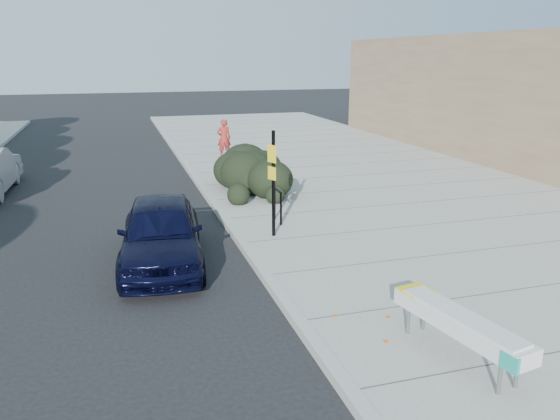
{
  "coord_description": "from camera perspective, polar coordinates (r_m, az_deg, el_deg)",
  "views": [
    {
      "loc": [
        -2.66,
        -9.55,
        4.28
      ],
      "look_at": [
        0.72,
        1.53,
        1.0
      ],
      "focal_mm": 35.0,
      "sensor_mm": 36.0,
      "label": 1
    }
  ],
  "objects": [
    {
      "name": "sidewalk_near",
      "position": [
        17.25,
        12.23,
        1.34
      ],
      "size": [
        11.2,
        50.0,
        0.15
      ],
      "primitive_type": "cube",
      "color": "gray",
      "rests_on": "ground"
    },
    {
      "name": "bench",
      "position": [
        8.13,
        18.25,
        -11.18
      ],
      "size": [
        0.86,
        2.36,
        0.69
      ],
      "rotation": [
        0.0,
        0.0,
        0.18
      ],
      "color": "gray",
      "rests_on": "sidewalk_near"
    },
    {
      "name": "sedan_navy",
      "position": [
        11.74,
        -12.32,
        -2.27
      ],
      "size": [
        2.08,
        4.31,
        1.42
      ],
      "primitive_type": "imported",
      "rotation": [
        0.0,
        0.0,
        -0.1
      ],
      "color": "black",
      "rests_on": "ground"
    },
    {
      "name": "bike_rack",
      "position": [
        13.93,
        -0.24,
        0.8
      ],
      "size": [
        0.06,
        0.59,
        0.86
      ],
      "rotation": [
        0.0,
        0.0,
        0.01
      ],
      "color": "black",
      "rests_on": "sidewalk_near"
    },
    {
      "name": "hedge",
      "position": [
        17.4,
        -2.82,
        4.47
      ],
      "size": [
        2.97,
        4.19,
        1.42
      ],
      "primitive_type": "ellipsoid",
      "rotation": [
        0.0,
        0.0,
        0.31
      ],
      "color": "black",
      "rests_on": "sidewalk_near"
    },
    {
      "name": "sign_post",
      "position": [
        12.63,
        -0.74,
        3.45
      ],
      "size": [
        0.15,
        0.27,
        2.51
      ],
      "rotation": [
        0.0,
        0.0,
        0.39
      ],
      "color": "black",
      "rests_on": "sidewalk_near"
    },
    {
      "name": "curb_near",
      "position": [
        15.37,
        -6.36,
        -0.12
      ],
      "size": [
        0.22,
        50.0,
        0.17
      ],
      "primitive_type": "cube",
      "color": "#9E9E99",
      "rests_on": "ground"
    },
    {
      "name": "pedestrian",
      "position": [
        23.16,
        -5.88,
        7.47
      ],
      "size": [
        0.59,
        0.4,
        1.6
      ],
      "primitive_type": "imported",
      "rotation": [
        0.0,
        0.0,
        3.12
      ],
      "color": "maroon",
      "rests_on": "sidewalk_near"
    },
    {
      "name": "ground",
      "position": [
        10.79,
        -1.31,
        -7.55
      ],
      "size": [
        120.0,
        120.0,
        0.0
      ],
      "primitive_type": "plane",
      "color": "black",
      "rests_on": "ground"
    }
  ]
}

